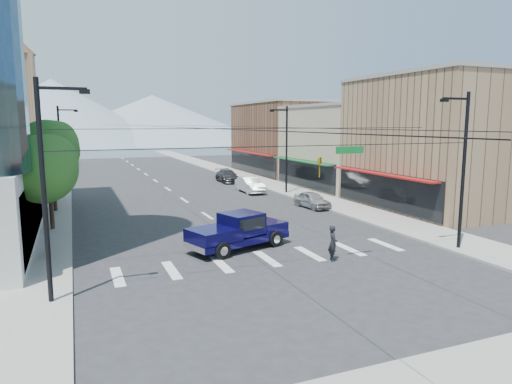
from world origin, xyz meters
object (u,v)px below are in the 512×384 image
Objects in this scene: pickup_truck at (238,230)px; parked_car_mid at (250,185)px; pedestrian at (333,243)px; parked_car_far at (228,176)px; parked_car_near at (312,200)px.

pickup_truck is 21.90m from parked_car_mid.
pedestrian reaches higher than parked_car_far.
parked_car_near is 0.79× the size of parked_car_far.
pedestrian is 24.67m from parked_car_mid.
pedestrian is 0.47× the size of parked_car_near.
parked_car_mid is 0.96× the size of parked_car_far.
pedestrian is 0.37× the size of parked_car_far.
pedestrian reaches higher than parked_car_mid.
parked_car_mid is (4.68, 24.22, -0.13)m from pedestrian.
parked_car_near is (10.37, 9.91, -0.40)m from pickup_truck.
pickup_truck is at bearing -105.40° from parked_car_far.
parked_car_far is at bearing 86.85° from parked_car_mid.
pickup_truck reaches higher than pedestrian.
parked_car_near is at bearing -9.16° from pedestrian.
parked_car_mid reaches higher than parked_car_far.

